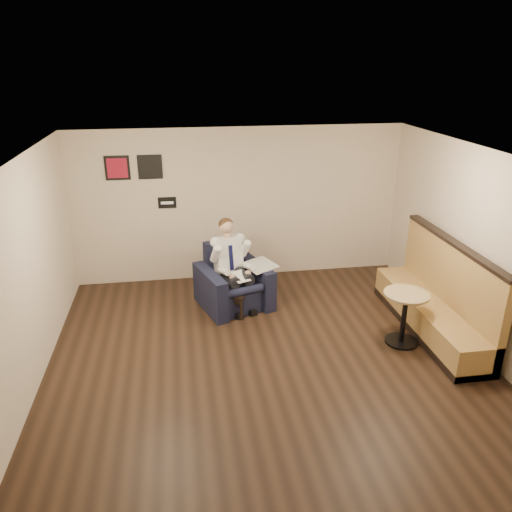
{
  "coord_description": "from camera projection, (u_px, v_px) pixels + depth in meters",
  "views": [
    {
      "loc": [
        -1.1,
        -5.76,
        3.92
      ],
      "look_at": [
        0.02,
        1.2,
        1.1
      ],
      "focal_mm": 35.0,
      "sensor_mm": 36.0,
      "label": 1
    }
  ],
  "objects": [
    {
      "name": "ground",
      "position": [
        268.0,
        361.0,
        6.9
      ],
      "size": [
        6.0,
        6.0,
        0.0
      ],
      "primitive_type": "plane",
      "color": "black",
      "rests_on": "ground"
    },
    {
      "name": "art_print_right",
      "position": [
        150.0,
        167.0,
        8.61
      ],
      "size": [
        0.42,
        0.03,
        0.42
      ],
      "primitive_type": "cube",
      "color": "black",
      "rests_on": "wall_back"
    },
    {
      "name": "wall_front",
      "position": [
        345.0,
        429.0,
        3.63
      ],
      "size": [
        6.0,
        0.02,
        2.8
      ],
      "primitive_type": "cube",
      "color": "beige",
      "rests_on": "ground"
    },
    {
      "name": "seating_sign",
      "position": [
        167.0,
        203.0,
        8.89
      ],
      "size": [
        0.32,
        0.02,
        0.2
      ],
      "primitive_type": "cube",
      "color": "black",
      "rests_on": "wall_back"
    },
    {
      "name": "coffee_mug",
      "position": [
        243.0,
        287.0,
        8.13
      ],
      "size": [
        0.09,
        0.09,
        0.08
      ],
      "primitive_type": "cylinder",
      "rotation": [
        0.0,
        0.0,
        -0.42
      ],
      "color": "white",
      "rests_on": "side_table"
    },
    {
      "name": "ceiling",
      "position": [
        271.0,
        159.0,
        5.86
      ],
      "size": [
        6.0,
        6.0,
        0.02
      ],
      "primitive_type": "cube",
      "color": "white",
      "rests_on": "wall_back"
    },
    {
      "name": "banquette",
      "position": [
        433.0,
        288.0,
        7.45
      ],
      "size": [
        0.65,
        2.73,
        1.4
      ],
      "primitive_type": "cube",
      "color": "#A1793E",
      "rests_on": "ground"
    },
    {
      "name": "seated_man",
      "position": [
        237.0,
        270.0,
        8.09
      ],
      "size": [
        0.94,
        1.16,
        1.4
      ],
      "primitive_type": null,
      "rotation": [
        0.0,
        0.0,
        0.31
      ],
      "color": "white",
      "rests_on": "armchair"
    },
    {
      "name": "newspaper",
      "position": [
        260.0,
        265.0,
        8.29
      ],
      "size": [
        0.61,
        0.68,
        0.01
      ],
      "primitive_type": "cube",
      "rotation": [
        0.0,
        0.0,
        0.36
      ],
      "color": "silver",
      "rests_on": "armchair"
    },
    {
      "name": "wall_right",
      "position": [
        485.0,
        255.0,
        6.82
      ],
      "size": [
        0.02,
        6.0,
        2.8
      ],
      "primitive_type": "cube",
      "color": "beige",
      "rests_on": "ground"
    },
    {
      "name": "side_table",
      "position": [
        233.0,
        301.0,
        8.16
      ],
      "size": [
        0.63,
        0.63,
        0.39
      ],
      "primitive_type": "cube",
      "rotation": [
        0.0,
        0.0,
        -0.42
      ],
      "color": "black",
      "rests_on": "ground"
    },
    {
      "name": "wall_back",
      "position": [
        239.0,
        205.0,
        9.13
      ],
      "size": [
        6.0,
        0.02,
        2.8
      ],
      "primitive_type": "cube",
      "color": "beige",
      "rests_on": "ground"
    },
    {
      "name": "cafe_table",
      "position": [
        404.0,
        318.0,
        7.21
      ],
      "size": [
        0.77,
        0.77,
        0.8
      ],
      "primitive_type": "cylinder",
      "rotation": [
        0.0,
        0.0,
        0.21
      ],
      "color": "#A18657",
      "rests_on": "ground"
    },
    {
      "name": "art_print_left",
      "position": [
        117.0,
        168.0,
        8.53
      ],
      "size": [
        0.42,
        0.03,
        0.42
      ],
      "primitive_type": "cube",
      "color": "maroon",
      "rests_on": "wall_back"
    },
    {
      "name": "wall_left",
      "position": [
        22.0,
        284.0,
        5.94
      ],
      "size": [
        0.02,
        6.0,
        2.8
      ],
      "primitive_type": "cube",
      "color": "beige",
      "rests_on": "ground"
    },
    {
      "name": "lap_papers",
      "position": [
        240.0,
        276.0,
        8.03
      ],
      "size": [
        0.34,
        0.4,
        0.01
      ],
      "primitive_type": "cube",
      "rotation": [
        0.0,
        0.0,
        0.38
      ],
      "color": "white",
      "rests_on": "seated_man"
    },
    {
      "name": "armchair",
      "position": [
        234.0,
        278.0,
        8.27
      ],
      "size": [
        1.33,
        1.33,
        1.02
      ],
      "primitive_type": "cube",
      "rotation": [
        0.0,
        0.0,
        0.31
      ],
      "color": "black",
      "rests_on": "ground"
    },
    {
      "name": "smartphone",
      "position": [
        237.0,
        287.0,
        8.2
      ],
      "size": [
        0.13,
        0.12,
        0.01
      ],
      "primitive_type": "cube",
      "rotation": [
        0.0,
        0.0,
        -0.59
      ],
      "color": "black",
      "rests_on": "side_table"
    },
    {
      "name": "green_folder",
      "position": [
        231.0,
        291.0,
        8.08
      ],
      "size": [
        0.45,
        0.37,
        0.01
      ],
      "primitive_type": "cube",
      "rotation": [
        0.0,
        0.0,
        -0.28
      ],
      "color": "#24B767",
      "rests_on": "side_table"
    }
  ]
}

